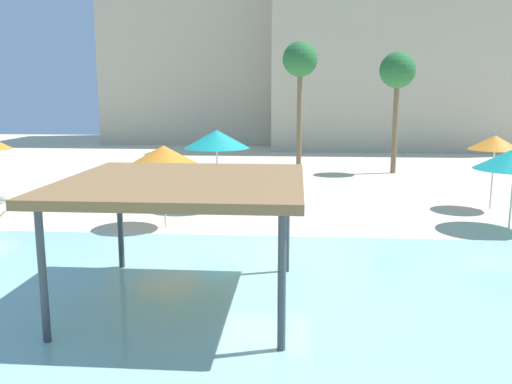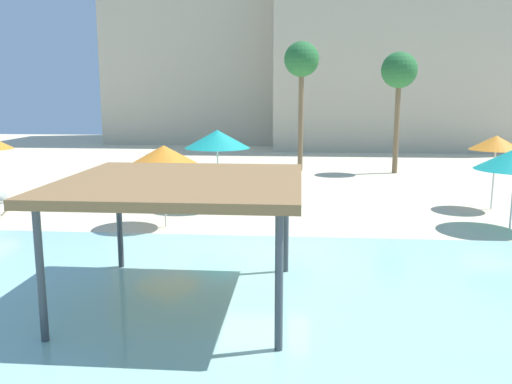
% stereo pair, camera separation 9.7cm
% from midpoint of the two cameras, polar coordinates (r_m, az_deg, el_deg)
% --- Properties ---
extents(ground_plane, '(80.00, 80.00, 0.00)m').
position_cam_midpoint_polar(ground_plane, '(15.02, 0.89, -6.30)').
color(ground_plane, beige).
extents(lagoon_water, '(44.00, 13.50, 0.04)m').
position_cam_midpoint_polar(lagoon_water, '(10.12, -0.99, -14.78)').
color(lagoon_water, '#99D1C6').
rests_on(lagoon_water, ground).
extents(shade_pavilion, '(4.80, 4.80, 2.62)m').
position_cam_midpoint_polar(shade_pavilion, '(10.99, -7.88, 0.63)').
color(shade_pavilion, '#42474C').
rests_on(shade_pavilion, ground).
extents(beach_umbrella_orange_2, '(1.91, 1.91, 2.77)m').
position_cam_midpoint_polar(beach_umbrella_orange_2, '(21.85, 23.76, 4.78)').
color(beach_umbrella_orange_2, silver).
rests_on(beach_umbrella_orange_2, ground).
extents(beach_umbrella_orange_4, '(2.12, 2.12, 2.67)m').
position_cam_midpoint_polar(beach_umbrella_orange_4, '(17.50, -9.89, 3.90)').
color(beach_umbrella_orange_4, silver).
rests_on(beach_umbrella_orange_4, ground).
extents(beach_umbrella_teal_5, '(2.46, 2.46, 2.95)m').
position_cam_midpoint_polar(beach_umbrella_teal_5, '(20.33, -4.30, 5.59)').
color(beach_umbrella_teal_5, silver).
rests_on(beach_umbrella_teal_5, ground).
extents(palm_tree_0, '(1.90, 1.90, 7.04)m').
position_cam_midpoint_polar(palm_tree_0, '(30.20, 4.57, 13.41)').
color(palm_tree_0, brown).
rests_on(palm_tree_0, ground).
extents(palm_tree_1, '(1.90, 1.90, 6.43)m').
position_cam_midpoint_polar(palm_tree_1, '(30.12, 14.58, 12.02)').
color(palm_tree_1, brown).
rests_on(palm_tree_1, ground).
extents(hotel_block_0, '(19.20, 11.21, 17.27)m').
position_cam_midpoint_polar(hotel_block_0, '(50.43, -3.64, 15.36)').
color(hotel_block_0, beige).
rests_on(hotel_block_0, ground).
extents(hotel_block_1, '(21.85, 9.32, 14.78)m').
position_cam_midpoint_polar(hotel_block_1, '(45.27, 16.26, 13.95)').
color(hotel_block_1, beige).
rests_on(hotel_block_1, ground).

